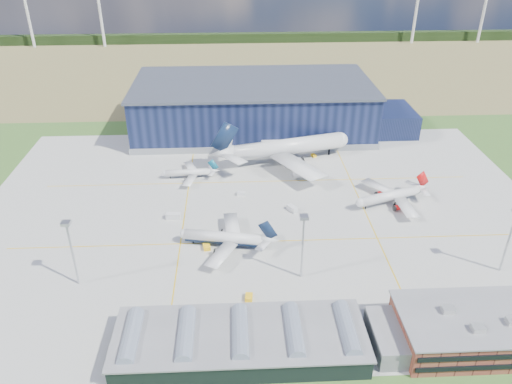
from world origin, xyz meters
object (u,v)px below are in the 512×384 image
object	(u,v)px
airliner_navy	(223,232)
gse_tug_a	(207,246)
hangar	(258,109)
light_mast_center	(303,237)
light_mast_west	(70,243)
gse_tug_c	(314,156)
airliner_regional	(188,169)
ops_building	(484,329)
light_mast_east	(511,231)
gse_cart_b	(241,194)
gse_cart_a	(302,172)
gse_tug_b	(249,297)
airliner_red	(390,191)
airliner_widebody	(288,139)
car_b	(383,312)
gse_van_b	(292,209)
gse_van_a	(173,216)

from	to	relation	value
airliner_navy	gse_tug_a	distance (m)	7.79
hangar	light_mast_center	world-z (taller)	hangar
light_mast_west	gse_tug_c	bearing A→B (deg)	45.45
light_mast_west	airliner_regional	bearing A→B (deg)	67.23
ops_building	light_mast_west	distance (m)	119.33
light_mast_east	ops_building	bearing A→B (deg)	-123.68
light_mast_west	gse_cart_b	bearing A→B (deg)	45.75
airliner_navy	gse_cart_a	xyz separation A→B (m)	(34.17, 53.80, -5.04)
light_mast_center	gse_tug_b	distance (m)	24.59
gse_tug_a	hangar	bearing A→B (deg)	68.01
light_mast_west	airliner_navy	bearing A→B (deg)	21.68
ops_building	gse_cart_a	size ratio (longest dim) A/B	14.61
airliner_red	light_mast_center	bearing A→B (deg)	27.11
light_mast_west	gse_tug_b	bearing A→B (deg)	-10.58
airliner_red	gse_tug_c	xyz separation A→B (m)	(-23.34, 45.19, -5.05)
airliner_widebody	gse_tug_a	xyz separation A→B (m)	(-35.09, -68.03, -10.30)
light_mast_center	gse_cart_a	xyz separation A→B (m)	(9.45, 71.80, -14.75)
gse_tug_c	ops_building	bearing A→B (deg)	-96.21
airliner_widebody	gse_tug_b	size ratio (longest dim) A/B	21.04
ops_building	gse_tug_a	world-z (taller)	ops_building
airliner_navy	car_b	world-z (taller)	airliner_navy
gse_tug_b	car_b	world-z (taller)	gse_tug_b
light_mast_center	gse_van_b	size ratio (longest dim) A/B	5.01
gse_van_a	airliner_regional	bearing A→B (deg)	-0.46
airliner_regional	gse_van_a	distance (m)	33.67
gse_cart_a	gse_tug_c	world-z (taller)	gse_cart_a
gse_cart_b	car_b	size ratio (longest dim) A/B	0.90
airliner_widebody	airliner_red	bearing A→B (deg)	-63.44
light_mast_west	gse_tug_a	distance (m)	45.28
gse_van_a	ops_building	bearing A→B (deg)	-121.57
hangar	gse_van_a	world-z (taller)	hangar
airliner_regional	light_mast_center	bearing A→B (deg)	117.64
gse_tug_b	car_b	bearing A→B (deg)	-5.63
gse_tug_c	gse_van_b	bearing A→B (deg)	-127.17
gse_tug_a	gse_cart_b	world-z (taller)	gse_tug_a
gse_cart_a	gse_tug_c	xyz separation A→B (m)	(8.00, 17.04, -0.07)
light_mast_east	gse_van_a	world-z (taller)	light_mast_east
light_mast_center	gse_cart_b	distance (m)	58.30
hangar	gse_cart_b	xyz separation A→B (m)	(-10.68, -71.30, -10.90)
light_mast_east	light_mast_center	bearing A→B (deg)	180.00
light_mast_east	gse_tug_a	size ratio (longest dim) A/B	6.05
light_mast_center	airliner_widebody	size ratio (longest dim) A/B	0.34
light_mast_west	gse_van_a	distance (m)	47.14
airliner_regional	gse_cart_a	bearing A→B (deg)	179.57
gse_tug_c	airliner_regional	bearing A→B (deg)	178.71
gse_tug_a	car_b	xyz separation A→B (m)	(52.20, -34.97, -0.19)
light_mast_center	airliner_regional	xyz separation A→B (m)	(-40.61, 70.00, -11.32)
gse_van_a	car_b	xyz separation A→B (m)	(65.50, -54.63, -0.59)
ops_building	gse_cart_b	world-z (taller)	ops_building
gse_van_b	car_b	size ratio (longest dim) A/B	1.25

